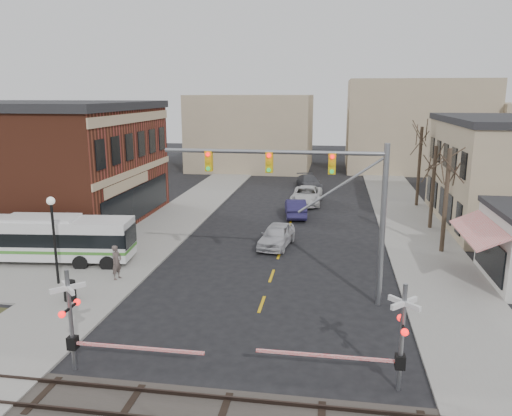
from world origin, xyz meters
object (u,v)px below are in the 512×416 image
Objects in this scene: trash_bin at (70,291)px; pedestrian_far at (102,241)px; car_c at (307,195)px; car_d at (309,182)px; street_lamp at (53,223)px; car_b at (296,208)px; rr_crossing_east at (389,338)px; rr_crossing_west at (82,322)px; car_a at (277,235)px; pedestrian_near at (117,262)px; transit_bus at (43,238)px; traffic_signal_mast at (322,189)px.

pedestrian_far reaches higher than trash_bin.
car_d is (-0.15, 7.43, -0.07)m from car_c.
street_lamp reaches higher than car_b.
pedestrian_far is (-16.74, 12.61, -1.01)m from rr_crossing_east.
rr_crossing_east is at bearing -68.36° from pedestrian_far.
rr_crossing_west is 1.16× the size of street_lamp.
pedestrian_near is at bearing -127.61° from car_a.
car_c is (6.61, 30.51, -1.15)m from rr_crossing_west.
transit_bus is 14.89m from car_a.
rr_crossing_west reaches higher than car_c.
rr_crossing_west is 11.17m from rr_crossing_east.
street_lamp is 0.94× the size of car_d.
traffic_signal_mast is at bearing -80.76° from pedestrian_near.
traffic_signal_mast is 15.80m from pedestrian_far.
car_d is 27.59m from pedestrian_far.
street_lamp is (-14.12, -0.15, -2.26)m from traffic_signal_mast.
rr_crossing_east is at bearing -62.00° from car_a.
car_a is (5.35, 16.71, -1.19)m from rr_crossing_west.
street_lamp reaches higher than rr_crossing_east.
car_a is at bearing 77.67° from car_b.
car_d is (-4.70, 37.43, -1.22)m from rr_crossing_east.
traffic_signal_mast reaches higher than car_b.
car_a reaches higher than car_b.
pedestrian_near is (-8.04, -7.79, 0.31)m from car_a.
trash_bin is (1.80, -1.98, -2.91)m from street_lamp.
trash_bin is 26.83m from car_c.
transit_bus is at bearing -149.31° from car_a.
rr_crossing_east is 3.33× the size of pedestrian_far.
transit_bus is 24.58m from car_c.
car_c is (10.40, 24.74, 0.20)m from trash_bin.
trash_bin is at bearing 55.23° from car_b.
street_lamp reaches higher than car_c.
car_d is (6.46, 37.94, -1.22)m from rr_crossing_west.
trash_bin is 14.26m from car_a.
traffic_signal_mast is 18.29m from car_b.
transit_bus is 2.39× the size of car_b.
transit_bus is 17.71m from traffic_signal_mast.
transit_bus is at bearing -175.05° from pedestrian_far.
transit_bus is at bearing 83.95° from pedestrian_near.
car_b is (0.62, 8.60, -0.01)m from car_a.
rr_crossing_west is at bearing -99.46° from car_a.
traffic_signal_mast reaches higher than pedestrian_near.
rr_crossing_west and rr_crossing_east have the same top height.
car_c is at bearing 98.62° from rr_crossing_east.
street_lamp is at bearing -179.39° from traffic_signal_mast.
street_lamp is at bearing 48.41° from car_b.
street_lamp is 3.96m from pedestrian_near.
car_a is (-3.17, 8.81, -5.00)m from traffic_signal_mast.
car_b reaches higher than trash_bin.
trash_bin is (-12.32, -2.13, -5.16)m from traffic_signal_mast.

